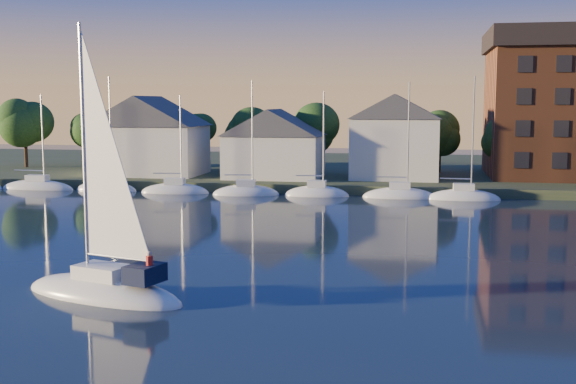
% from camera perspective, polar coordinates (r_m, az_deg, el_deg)
% --- Properties ---
extents(ground, '(260.00, 260.00, 0.00)m').
position_cam_1_polar(ground, '(30.11, -12.31, -12.13)').
color(ground, black).
rests_on(ground, ground).
extents(shoreline_land, '(160.00, 50.00, 2.00)m').
position_cam_1_polar(shoreline_land, '(102.22, 4.27, 1.54)').
color(shoreline_land, '#334126').
rests_on(shoreline_land, ground).
extents(wooden_dock, '(120.00, 3.00, 1.00)m').
position_cam_1_polar(wooden_dock, '(79.54, 2.42, -0.02)').
color(wooden_dock, brown).
rests_on(wooden_dock, ground).
extents(clubhouse_west, '(13.65, 9.45, 9.64)m').
position_cam_1_polar(clubhouse_west, '(90.56, -10.95, 4.49)').
color(clubhouse_west, silver).
rests_on(clubhouse_west, shoreline_land).
extents(clubhouse_centre, '(11.55, 8.40, 8.08)m').
position_cam_1_polar(clubhouse_centre, '(85.03, -1.09, 3.91)').
color(clubhouse_centre, silver).
rests_on(clubhouse_centre, shoreline_land).
extents(clubhouse_east, '(10.50, 8.40, 9.80)m').
position_cam_1_polar(clubhouse_east, '(85.27, 8.46, 4.43)').
color(clubhouse_east, silver).
rests_on(clubhouse_east, shoreline_land).
extents(tree_line, '(93.40, 5.40, 8.90)m').
position_cam_1_polar(tree_line, '(89.64, 4.73, 5.36)').
color(tree_line, '#342517').
rests_on(tree_line, shoreline_land).
extents(moored_fleet, '(63.50, 2.40, 12.05)m').
position_cam_1_polar(moored_fleet, '(79.25, -6.51, -0.02)').
color(moored_fleet, silver).
rests_on(moored_fleet, ground).
extents(hero_sailboat, '(10.08, 5.66, 14.85)m').
position_cam_1_polar(hero_sailboat, '(38.02, -14.25, -7.16)').
color(hero_sailboat, silver).
rests_on(hero_sailboat, ground).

